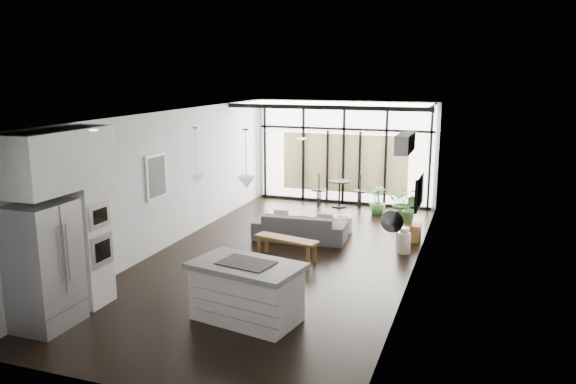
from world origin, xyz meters
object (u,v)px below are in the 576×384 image
Objects in this scene: fridge at (44,266)px; milk_can at (404,240)px; console_bench at (286,248)px; tv at (419,191)px; pouf at (343,224)px; sofa at (300,222)px; island at (247,292)px.

fridge is 3.44× the size of milk_can.
tv is (2.37, 1.07, 1.09)m from console_bench.
pouf is at bearing 144.38° from milk_can.
sofa reaches higher than milk_can.
sofa is at bearing 107.95° from island.
sofa is at bearing 109.13° from console_bench.
island is 3.03× the size of milk_can.
fridge is at bearing -145.97° from island.
console_bench is at bearing 108.39° from island.
pouf is (0.58, 2.21, -0.03)m from console_bench.
sofa is 1.30m from console_bench.
tv reaches higher than pouf.
console_bench is 2.39m from milk_can.
milk_can is (4.36, 5.00, -0.64)m from fridge.
fridge is 1.38× the size of console_bench.
sofa is (-0.50, 4.05, -0.05)m from island.
tv is (2.50, -0.21, 0.91)m from sofa.
milk_can is (2.25, -0.16, -0.13)m from sofa.
fridge reaches higher than island.
pouf is 0.41× the size of tv.
island is 2.88m from fridge.
sofa is 1.81× the size of tv.
fridge is at bearing -114.85° from pouf.
sofa is 3.79× the size of milk_can.
sofa reaches higher than pouf.
sofa is at bearing 175.94° from milk_can.
pouf is (0.21, 4.98, -0.26)m from island.
tv reaches higher than island.
island is at bearing -69.46° from console_bench.
island is at bearing 23.12° from fridge.
pouf is at bearing 147.31° from tv.
fridge reaches higher than sofa.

